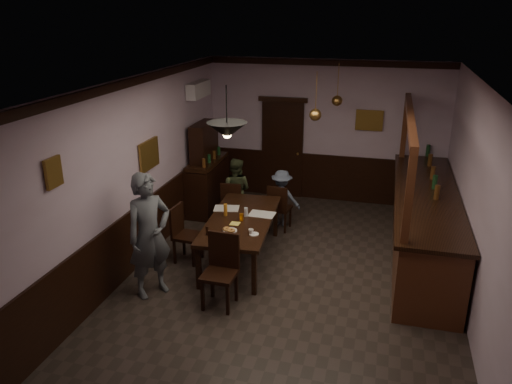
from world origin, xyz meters
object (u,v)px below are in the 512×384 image
(pendant_brass_mid, at_px, (315,115))
(chair_side, at_px, (183,231))
(chair_far_left, at_px, (232,202))
(person_seated_left, at_px, (236,190))
(chair_near, at_px, (221,267))
(bar_counter, at_px, (424,223))
(pendant_iron, at_px, (227,130))
(person_seated_right, at_px, (282,198))
(chair_far_right, at_px, (279,206))
(person_standing, at_px, (149,235))
(soda_can, at_px, (241,217))
(dining_table, at_px, (241,222))
(sideboard, at_px, (207,176))
(pendant_brass_far, at_px, (337,101))
(coffee_cup, at_px, (251,231))

(pendant_brass_mid, bearing_deg, chair_side, -146.80)
(chair_far_left, bearing_deg, person_seated_left, -89.66)
(pendant_brass_mid, bearing_deg, chair_near, -111.25)
(bar_counter, bearing_deg, pendant_iron, -149.08)
(person_seated_right, bearing_deg, pendant_brass_mid, 140.83)
(chair_far_right, height_order, person_seated_left, person_seated_left)
(bar_counter, relative_size, pendant_brass_mid, 5.33)
(person_standing, bearing_deg, pendant_iron, -28.12)
(person_standing, xyz_separation_m, soda_can, (0.99, 1.23, -0.12))
(person_seated_left, bearing_deg, dining_table, 112.70)
(dining_table, height_order, person_standing, person_standing)
(chair_near, bearing_deg, pendant_iron, 96.59)
(bar_counter, distance_m, pendant_brass_mid, 2.54)
(chair_side, relative_size, pendant_brass_mid, 1.18)
(dining_table, relative_size, soda_can, 18.88)
(pendant_iron, bearing_deg, person_seated_left, 104.96)
(sideboard, bearing_deg, pendant_brass_far, 10.09)
(chair_far_right, bearing_deg, chair_near, 91.20)
(chair_far_left, height_order, soda_can, chair_far_left)
(person_seated_left, bearing_deg, pendant_iron, 107.35)
(chair_far_left, height_order, chair_near, chair_near)
(dining_table, relative_size, chair_far_left, 2.50)
(dining_table, distance_m, soda_can, 0.16)
(pendant_brass_mid, bearing_deg, chair_far_right, 154.79)
(person_standing, xyz_separation_m, person_seated_left, (0.40, 2.84, -0.29))
(person_standing, bearing_deg, chair_far_left, 25.33)
(person_seated_left, relative_size, soda_can, 10.70)
(chair_far_left, relative_size, pendant_brass_far, 1.12)
(coffee_cup, xyz_separation_m, soda_can, (-0.29, 0.46, 0.01))
(chair_far_right, relative_size, chair_side, 0.94)
(chair_far_left, bearing_deg, sideboard, -47.05)
(person_standing, height_order, person_seated_right, person_standing)
(chair_far_right, relative_size, bar_counter, 0.21)
(chair_far_right, xyz_separation_m, chair_near, (-0.24, -2.62, 0.08))
(dining_table, distance_m, chair_far_right, 1.36)
(person_standing, height_order, bar_counter, bar_counter)
(person_standing, height_order, person_seated_left, person_standing)
(chair_far_right, relative_size, coffee_cup, 11.23)
(chair_side, distance_m, coffee_cup, 1.30)
(chair_side, height_order, sideboard, sideboard)
(person_standing, bearing_deg, chair_side, 32.13)
(chair_far_left, bearing_deg, chair_far_right, -179.40)
(chair_side, relative_size, soda_can, 7.99)
(person_seated_right, bearing_deg, chair_far_left, 23.22)
(pendant_iron, bearing_deg, coffee_cup, 42.39)
(dining_table, relative_size, person_seated_left, 1.76)
(coffee_cup, bearing_deg, person_standing, -153.20)
(chair_side, bearing_deg, pendant_brass_mid, -52.77)
(pendant_iron, bearing_deg, bar_counter, 30.92)
(bar_counter, height_order, pendant_brass_far, pendant_brass_far)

